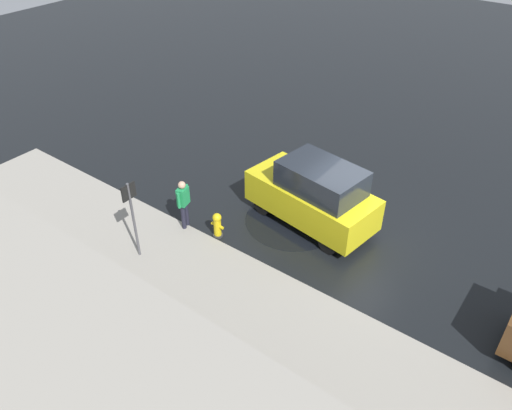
# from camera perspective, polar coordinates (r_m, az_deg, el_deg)

# --- Properties ---
(ground_plane) EXTENTS (60.00, 60.00, 0.00)m
(ground_plane) POSITION_cam_1_polar(r_m,az_deg,el_deg) (14.92, 11.26, -3.44)
(ground_plane) COLOR black
(kerb_strip) EXTENTS (24.00, 3.20, 0.04)m
(kerb_strip) POSITION_cam_1_polar(r_m,az_deg,el_deg) (12.21, 1.90, -13.51)
(kerb_strip) COLOR gray
(kerb_strip) RESTS_ON ground
(moving_hatchback) EXTENTS (4.11, 2.26, 2.06)m
(moving_hatchback) POSITION_cam_1_polar(r_m,az_deg,el_deg) (14.62, 6.64, 1.22)
(moving_hatchback) COLOR yellow
(moving_hatchback) RESTS_ON ground
(fire_hydrant) EXTENTS (0.42, 0.31, 0.80)m
(fire_hydrant) POSITION_cam_1_polar(r_m,az_deg,el_deg) (14.42, -4.44, -2.30)
(fire_hydrant) COLOR gold
(fire_hydrant) RESTS_ON ground
(pedestrian) EXTENTS (0.32, 0.56, 1.62)m
(pedestrian) POSITION_cam_1_polar(r_m,az_deg,el_deg) (14.52, -8.29, 0.46)
(pedestrian) COLOR #1E8C4C
(pedestrian) RESTS_ON ground
(metal_railing) EXTENTS (9.61, 0.04, 1.05)m
(metal_railing) POSITION_cam_1_polar(r_m,az_deg,el_deg) (10.20, 6.56, -21.63)
(metal_railing) COLOR #B7BABF
(metal_railing) RESTS_ON ground
(sign_post) EXTENTS (0.07, 0.44, 2.40)m
(sign_post) POSITION_cam_1_polar(r_m,az_deg,el_deg) (13.37, -14.00, -0.55)
(sign_post) COLOR #4C4C51
(sign_post) RESTS_ON ground
(puddle_patch) EXTENTS (2.93, 2.93, 0.01)m
(puddle_patch) POSITION_cam_1_polar(r_m,az_deg,el_deg) (15.25, 4.26, -1.72)
(puddle_patch) COLOR black
(puddle_patch) RESTS_ON ground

